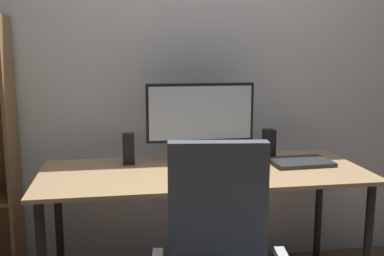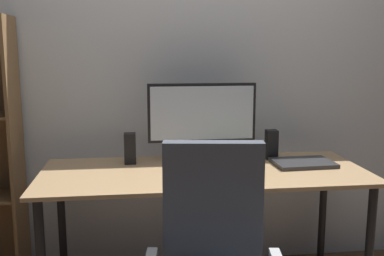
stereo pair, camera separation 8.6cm
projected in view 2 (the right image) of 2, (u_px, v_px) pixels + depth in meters
The scene contains 9 objects.
back_wall at pixel (192, 60), 2.76m from camera, with size 6.40×0.10×2.60m, color silver.
desk at pixel (204, 185), 2.37m from camera, with size 1.70×0.69×0.74m.
monitor at pixel (202, 117), 2.51m from camera, with size 0.61×0.20×0.44m.
keyboard at pixel (215, 177), 2.20m from camera, with size 0.29×0.11×0.02m, color silver.
mouse at pixel (255, 172), 2.26m from camera, with size 0.06×0.10×0.03m, color black.
coffee_mug at pixel (228, 159), 2.40m from camera, with size 0.10×0.09×0.09m.
laptop at pixel (303, 163), 2.46m from camera, with size 0.32×0.23×0.02m, color #2D2D30.
speaker_left at pixel (130, 148), 2.49m from camera, with size 0.06×0.07×0.17m, color black.
speaker_right at pixel (271, 145), 2.58m from camera, with size 0.06×0.07×0.17m, color black.
Camera 2 is at (-0.34, -2.26, 1.37)m, focal length 42.05 mm.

